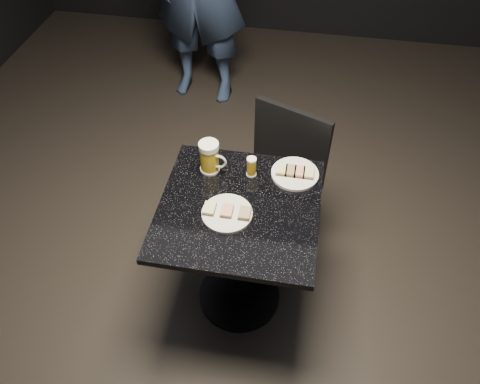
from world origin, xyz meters
name	(u,v)px	position (x,y,z in m)	size (l,w,h in m)	color
floor	(239,296)	(0.00, 0.00, 0.00)	(6.00, 6.00, 0.00)	black
plate_large	(227,213)	(-0.04, -0.05, 0.76)	(0.22, 0.22, 0.01)	silver
plate_small	(295,174)	(0.22, 0.24, 0.76)	(0.22, 0.22, 0.01)	silver
table	(239,240)	(0.00, 0.00, 0.51)	(0.70, 0.70, 0.75)	black
beer_mug	(210,157)	(-0.17, 0.20, 0.83)	(0.13, 0.09, 0.16)	silver
beer_tumbler	(251,167)	(0.02, 0.20, 0.80)	(0.05, 0.05, 0.10)	silver
chair	(278,179)	(0.13, 0.44, 0.50)	(0.55, 0.55, 0.88)	black
canapes_on_plate_large	(227,211)	(-0.04, -0.05, 0.77)	(0.20, 0.07, 0.02)	#4C3521
canapes_on_plate_small	(295,171)	(0.22, 0.24, 0.77)	(0.17, 0.07, 0.02)	#4C3521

